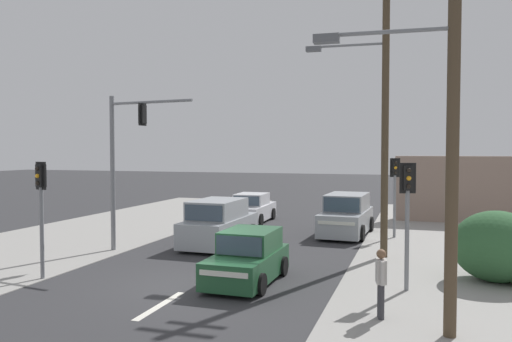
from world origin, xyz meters
TOP-DOWN VIEW (x-y plane):
  - ground_plane at (0.00, 0.00)m, footprint 140.00×140.00m
  - lane_dash_near at (0.00, -2.00)m, footprint 0.20×2.40m
  - lane_dash_mid at (0.00, 3.00)m, footprint 0.20×2.40m
  - lane_dash_far at (0.00, 8.00)m, footprint 0.20×2.40m
  - kerb_left_verge at (-8.50, 4.00)m, footprint 8.00×40.00m
  - utility_pole_foreground_right at (6.65, -2.08)m, footprint 3.78×0.40m
  - utility_pole_midground_right at (4.89, 5.49)m, footprint 3.78×0.41m
  - traffic_signal_mast at (-4.60, 3.59)m, footprint 3.67×0.54m
  - pedestal_signal_right_kerb at (5.88, 1.23)m, footprint 0.43×0.31m
  - pedestal_signal_left_kerb at (-4.66, -0.80)m, footprint 0.44×0.31m
  - pedestal_signal_far_median at (5.20, 9.90)m, footprint 0.44×0.31m
  - roadside_bush at (8.52, 3.02)m, footprint 2.68×2.29m
  - suv_receding_far at (-1.59, 5.87)m, footprint 2.11×4.56m
  - hatchback_oncoming_mid at (1.37, 0.82)m, footprint 1.82×3.66m
  - suv_crossing_left at (3.06, 10.03)m, footprint 2.24×4.62m
  - sedan_oncoming_near at (-2.42, 12.68)m, footprint 1.97×4.28m
  - pedestrian_at_kerb at (5.35, -1.35)m, footprint 0.28×0.55m

SIDE VIEW (x-z plane):
  - ground_plane at x=0.00m, z-range 0.00..0.00m
  - lane_dash_near at x=0.00m, z-range 0.00..0.01m
  - lane_dash_mid at x=0.00m, z-range 0.00..0.01m
  - lane_dash_far at x=0.00m, z-range 0.00..0.01m
  - kerb_left_verge at x=-8.50m, z-range 0.00..0.02m
  - hatchback_oncoming_mid at x=1.37m, z-range -0.06..1.47m
  - sedan_oncoming_near at x=-2.42m, z-range -0.08..1.48m
  - suv_receding_far at x=-1.59m, z-range -0.06..1.83m
  - suv_crossing_left at x=3.06m, z-range -0.06..1.83m
  - pedestrian_at_kerb at x=5.35m, z-range 0.11..1.74m
  - roadside_bush at x=8.52m, z-range -0.06..2.06m
  - pedestal_signal_right_kerb at x=5.88m, z-range 0.64..4.20m
  - pedestal_signal_left_kerb at x=-4.66m, z-range 0.64..4.20m
  - pedestal_signal_far_median at x=5.20m, z-range 0.64..4.20m
  - traffic_signal_mast at x=-4.60m, z-range 0.83..6.83m
  - utility_pole_foreground_right at x=6.65m, z-range 0.36..9.23m
  - utility_pole_midground_right at x=4.89m, z-range 0.37..11.11m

